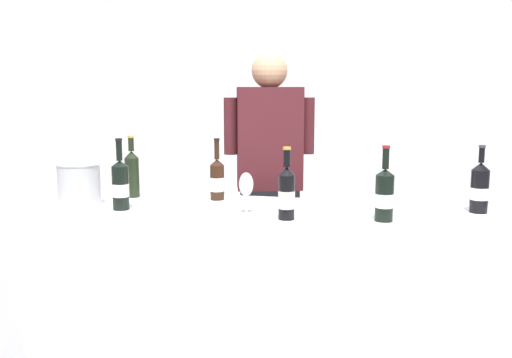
% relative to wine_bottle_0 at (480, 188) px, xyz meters
% --- Properties ---
extents(wall_back, '(8.00, 0.10, 2.80)m').
position_rel_wine_bottle_0_xyz_m(wall_back, '(-0.97, 2.45, 0.35)').
color(wall_back, white).
rests_on(wall_back, ground_plane).
extents(counter, '(2.31, 0.67, 0.93)m').
position_rel_wine_bottle_0_xyz_m(counter, '(-0.97, -0.15, -0.58)').
color(counter, white).
rests_on(counter, ground_plane).
extents(wine_bottle_0, '(0.09, 0.09, 0.32)m').
position_rel_wine_bottle_0_xyz_m(wine_bottle_0, '(0.00, 0.00, 0.00)').
color(wine_bottle_0, black).
rests_on(wine_bottle_0, counter).
extents(wine_bottle_1, '(0.08, 0.08, 0.33)m').
position_rel_wine_bottle_0_xyz_m(wine_bottle_1, '(-1.30, 0.05, -0.01)').
color(wine_bottle_1, black).
rests_on(wine_bottle_1, counter).
extents(wine_bottle_2, '(0.08, 0.08, 0.34)m').
position_rel_wine_bottle_0_xyz_m(wine_bottle_2, '(-0.44, -0.27, 0.00)').
color(wine_bottle_2, black).
rests_on(wine_bottle_2, counter).
extents(wine_bottle_3, '(0.08, 0.08, 0.33)m').
position_rel_wine_bottle_0_xyz_m(wine_bottle_3, '(-1.77, 0.02, 0.02)').
color(wine_bottle_3, black).
rests_on(wine_bottle_3, counter).
extents(wine_bottle_4, '(0.08, 0.08, 0.33)m').
position_rel_wine_bottle_0_xyz_m(wine_bottle_4, '(-0.87, -0.33, 0.00)').
color(wine_bottle_4, black).
rests_on(wine_bottle_4, counter).
extents(wine_bottle_5, '(0.08, 0.08, 0.35)m').
position_rel_wine_bottle_0_xyz_m(wine_bottle_5, '(-1.69, -0.29, 0.00)').
color(wine_bottle_5, black).
rests_on(wine_bottle_5, counter).
extents(wine_glass, '(0.07, 0.07, 0.20)m').
position_rel_wine_bottle_0_xyz_m(wine_glass, '(-1.07, -0.25, 0.01)').
color(wine_glass, silver).
rests_on(wine_glass, counter).
extents(ice_bucket, '(0.22, 0.22, 0.22)m').
position_rel_wine_bottle_0_xyz_m(ice_bucket, '(-1.93, -0.24, -0.01)').
color(ice_bucket, silver).
rests_on(ice_bucket, counter).
extents(person_server, '(0.53, 0.33, 1.73)m').
position_rel_wine_bottle_0_xyz_m(person_server, '(-1.11, 0.53, -0.20)').
color(person_server, black).
rests_on(person_server, ground_plane).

